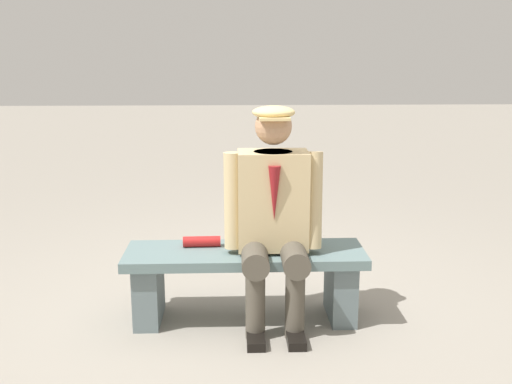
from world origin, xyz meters
TOP-DOWN VIEW (x-y plane):
  - ground_plane at (0.00, 0.00)m, footprint 30.00×30.00m
  - bench at (0.00, 0.00)m, footprint 1.40×0.44m
  - seated_man at (-0.16, 0.06)m, footprint 0.57×0.56m
  - rolled_magazine at (0.26, -0.08)m, footprint 0.22×0.07m

SIDE VIEW (x-z plane):
  - ground_plane at x=0.00m, z-range 0.00..0.00m
  - bench at x=0.00m, z-range 0.07..0.50m
  - rolled_magazine at x=0.26m, z-range 0.43..0.49m
  - seated_man at x=-0.16m, z-range 0.04..1.32m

